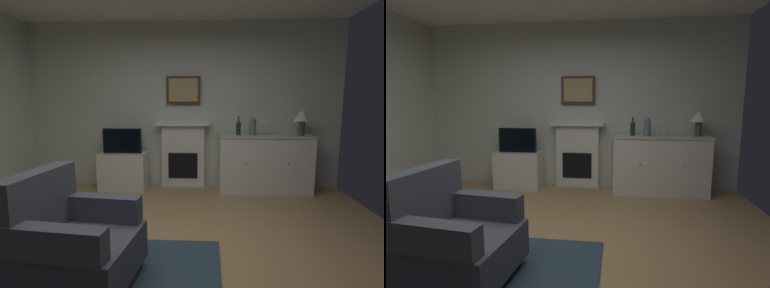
{
  "view_description": "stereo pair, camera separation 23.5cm",
  "coord_description": "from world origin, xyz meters",
  "views": [
    {
      "loc": [
        0.45,
        -2.33,
        1.44
      ],
      "look_at": [
        0.28,
        0.64,
        1.0
      ],
      "focal_mm": 27.08,
      "sensor_mm": 36.0,
      "label": 1
    },
    {
      "loc": [
        0.68,
        -2.31,
        1.44
      ],
      "look_at": [
        0.28,
        0.64,
        1.0
      ],
      "focal_mm": 27.08,
      "sensor_mm": 36.0,
      "label": 2
    }
  ],
  "objects": [
    {
      "name": "tv_cabinet",
      "position": [
        -0.94,
        2.25,
        0.3
      ],
      "size": [
        0.75,
        0.42,
        0.61
      ],
      "color": "white",
      "rests_on": "ground_plane"
    },
    {
      "name": "wall_rear",
      "position": [
        0.0,
        2.54,
        1.36
      ],
      "size": [
        5.25,
        0.06,
        2.72
      ],
      "primitive_type": "cube",
      "color": "silver",
      "rests_on": "ground_plane"
    },
    {
      "name": "vase_decorative",
      "position": [
        1.14,
        2.19,
        1.06
      ],
      "size": [
        0.11,
        0.11,
        0.28
      ],
      "color": "slate",
      "rests_on": "sideboard_cabinet"
    },
    {
      "name": "wine_glass_left",
      "position": [
        1.28,
        2.18,
        1.04
      ],
      "size": [
        0.07,
        0.07,
        0.16
      ],
      "color": "silver",
      "rests_on": "sideboard_cabinet"
    },
    {
      "name": "framed_picture",
      "position": [
        0.04,
        2.46,
        1.62
      ],
      "size": [
        0.55,
        0.04,
        0.45
      ],
      "color": "#473323"
    },
    {
      "name": "tv_set",
      "position": [
        -0.94,
        2.23,
        0.81
      ],
      "size": [
        0.62,
        0.07,
        0.4
      ],
      "color": "black",
      "rests_on": "tv_cabinet"
    },
    {
      "name": "sideboard_cabinet",
      "position": [
        1.36,
        2.24,
        0.46
      ],
      "size": [
        1.46,
        0.49,
        0.92
      ],
      "color": "white",
      "rests_on": "ground_plane"
    },
    {
      "name": "wine_bottle",
      "position": [
        0.93,
        2.23,
        1.02
      ],
      "size": [
        0.08,
        0.08,
        0.29
      ],
      "color": "#193F1E",
      "rests_on": "sideboard_cabinet"
    },
    {
      "name": "table_lamp",
      "position": [
        1.9,
        2.24,
        1.2
      ],
      "size": [
        0.26,
        0.26,
        0.4
      ],
      "color": "#4C4742",
      "rests_on": "sideboard_cabinet"
    },
    {
      "name": "armchair",
      "position": [
        -0.58,
        -0.3,
        0.38
      ],
      "size": [
        0.89,
        0.85,
        0.92
      ],
      "color": "#474C56",
      "rests_on": "ground_plane"
    },
    {
      "name": "fireplace_unit",
      "position": [
        0.04,
        2.42,
        0.55
      ],
      "size": [
        0.87,
        0.3,
        1.1
      ],
      "color": "white",
      "rests_on": "ground_plane"
    },
    {
      "name": "ground_plane",
      "position": [
        0.0,
        0.0,
        -0.05
      ],
      "size": [
        5.25,
        5.15,
        0.1
      ],
      "primitive_type": "cube",
      "color": "tan",
      "rests_on": "ground"
    },
    {
      "name": "wine_glass_center",
      "position": [
        1.39,
        2.19,
        1.04
      ],
      "size": [
        0.07,
        0.07,
        0.16
      ],
      "color": "silver",
      "rests_on": "sideboard_cabinet"
    }
  ]
}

